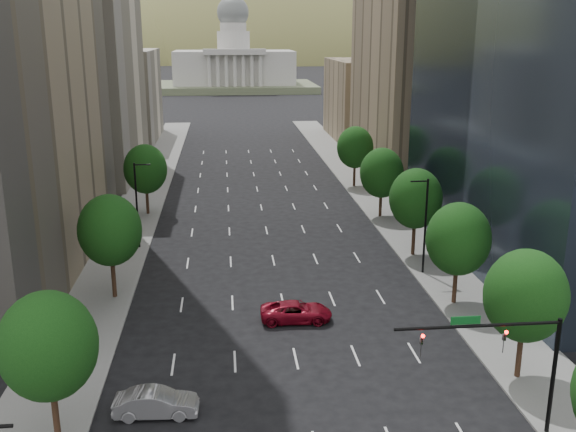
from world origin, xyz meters
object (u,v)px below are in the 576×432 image
object	(u,v)px
car_red_far	(296,312)
car_silver	(156,403)
traffic_signal	(512,352)
capitol	(234,67)

from	to	relation	value
car_red_far	car_silver	bearing A→B (deg)	143.56
traffic_signal	car_silver	bearing A→B (deg)	168.36
traffic_signal	car_red_far	xyz separation A→B (m)	(-9.83, 16.03, -4.40)
capitol	car_red_far	world-z (taller)	capitol
car_silver	capitol	bearing A→B (deg)	0.27
car_silver	car_red_far	distance (m)	15.37
car_red_far	traffic_signal	bearing A→B (deg)	-146.49
traffic_signal	car_silver	xyz separation A→B (m)	(-19.38, 3.99, -4.36)
traffic_signal	capitol	bearing A→B (deg)	92.74
traffic_signal	car_red_far	bearing A→B (deg)	121.52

